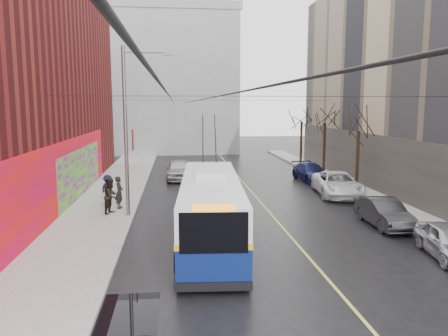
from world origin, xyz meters
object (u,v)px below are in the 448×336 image
(parked_car_c, at_px, (337,184))
(tree_near, at_px, (359,120))
(parked_car_b, at_px, (384,213))
(pedestrian_b, at_px, (111,196))
(trolleybus, at_px, (211,208))
(parked_car_d, at_px, (311,172))
(pedestrian_c, at_px, (108,189))
(tree_mid, at_px, (325,114))
(tree_far, at_px, (302,114))
(pedestrian_a, at_px, (119,192))
(following_car, at_px, (178,170))
(streetlight_pole, at_px, (129,128))

(parked_car_c, bearing_deg, tree_near, 45.08)
(parked_car_b, relative_size, pedestrian_b, 2.19)
(trolleybus, height_order, pedestrian_b, trolleybus)
(parked_car_d, bearing_deg, pedestrian_c, -159.58)
(tree_mid, distance_m, tree_far, 7.00)
(parked_car_c, bearing_deg, tree_mid, 83.93)
(pedestrian_a, relative_size, pedestrian_b, 0.96)
(parked_car_b, bearing_deg, tree_mid, 82.47)
(parked_car_c, xyz_separation_m, pedestrian_b, (-14.25, -3.93, 0.33))
(tree_mid, height_order, tree_far, tree_mid)
(pedestrian_b, bearing_deg, tree_far, -18.34)
(parked_car_c, bearing_deg, pedestrian_c, -167.89)
(tree_mid, relative_size, pedestrian_b, 3.47)
(parked_car_b, distance_m, following_car, 18.08)
(tree_mid, distance_m, trolleybus, 21.12)
(tree_far, xyz_separation_m, parked_car_d, (-2.00, -9.86, -4.45))
(parked_car_b, distance_m, parked_car_d, 13.22)
(tree_mid, xyz_separation_m, pedestrian_c, (-16.81, -9.87, -4.25))
(tree_near, height_order, tree_far, tree_far)
(parked_car_c, bearing_deg, parked_car_d, 97.07)
(parked_car_c, height_order, pedestrian_a, pedestrian_a)
(pedestrian_c, bearing_deg, streetlight_pole, 161.62)
(following_car, xyz_separation_m, pedestrian_c, (-4.28, -8.79, 0.19))
(tree_far, distance_m, pedestrian_a, 24.64)
(tree_near, bearing_deg, tree_far, 90.00)
(tree_near, height_order, parked_car_d, tree_near)
(tree_mid, height_order, parked_car_c, tree_mid)
(parked_car_d, bearing_deg, pedestrian_a, -153.62)
(tree_far, distance_m, parked_car_c, 16.28)
(following_car, relative_size, pedestrian_b, 2.48)
(trolleybus, bearing_deg, tree_mid, 60.95)
(tree_near, distance_m, tree_mid, 7.01)
(pedestrian_b, bearing_deg, parked_car_d, -34.45)
(streetlight_pole, bearing_deg, tree_mid, 40.65)
(parked_car_c, height_order, pedestrian_c, pedestrian_c)
(tree_far, bearing_deg, tree_mid, -90.00)
(parked_car_b, relative_size, pedestrian_a, 2.29)
(pedestrian_c, bearing_deg, trolleybus, 169.80)
(following_car, bearing_deg, parked_car_c, -35.29)
(tree_near, bearing_deg, streetlight_pole, -158.38)
(tree_near, xyz_separation_m, parked_car_b, (-2.42, -9.07, -4.28))
(parked_car_b, relative_size, parked_car_d, 0.89)
(parked_car_d, distance_m, pedestrian_b, 17.21)
(following_car, relative_size, pedestrian_a, 2.59)
(tree_far, xyz_separation_m, following_car, (-12.53, -8.08, -4.33))
(tree_near, xyz_separation_m, parked_car_c, (-2.00, -1.56, -4.19))
(parked_car_b, height_order, pedestrian_c, pedestrian_c)
(tree_mid, xyz_separation_m, following_car, (-12.53, -1.08, -4.44))
(pedestrian_a, bearing_deg, parked_car_b, -102.62)
(parked_car_c, distance_m, following_car, 12.92)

